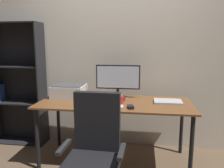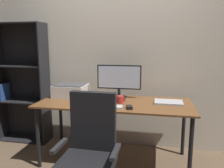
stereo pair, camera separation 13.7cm
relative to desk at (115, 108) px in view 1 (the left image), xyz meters
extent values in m
plane|color=brown|center=(0.00, 0.00, -0.67)|extent=(12.00, 12.00, 0.00)
cube|color=beige|center=(0.00, 0.55, 0.63)|extent=(6.40, 0.10, 2.60)
cube|color=brown|center=(0.00, 0.00, 0.06)|extent=(1.78, 0.75, 0.02)
cylinder|color=black|center=(-0.83, -0.32, -0.31)|extent=(0.04, 0.04, 0.72)
cylinder|color=black|center=(0.83, -0.32, -0.31)|extent=(0.04, 0.04, 0.72)
cylinder|color=black|center=(-0.83, 0.32, -0.31)|extent=(0.04, 0.04, 0.72)
cylinder|color=black|center=(0.83, 0.32, -0.31)|extent=(0.04, 0.04, 0.72)
cylinder|color=black|center=(0.01, 0.24, 0.08)|extent=(0.20, 0.20, 0.01)
cylinder|color=black|center=(0.01, 0.24, 0.14)|extent=(0.04, 0.04, 0.10)
cube|color=black|center=(0.01, 0.24, 0.34)|extent=(0.56, 0.03, 0.30)
cube|color=silver|center=(0.01, 0.22, 0.34)|extent=(0.53, 0.01, 0.27)
cube|color=#B7BABC|center=(-0.02, -0.23, 0.08)|extent=(0.29, 0.12, 0.02)
cube|color=black|center=(0.20, -0.24, 0.09)|extent=(0.08, 0.11, 0.03)
cylinder|color=#B72D28|center=(0.07, -0.03, 0.12)|extent=(0.08, 0.08, 0.09)
cube|color=#B72D28|center=(0.12, -0.03, 0.12)|extent=(0.02, 0.01, 0.05)
cube|color=#B7BABC|center=(0.62, 0.07, 0.08)|extent=(0.32, 0.23, 0.02)
cube|color=silver|center=(-0.61, 0.18, 0.15)|extent=(0.40, 0.34, 0.15)
cube|color=#424244|center=(-0.61, 0.18, 0.23)|extent=(0.37, 0.31, 0.01)
cube|color=black|center=(-0.06, -0.92, -0.22)|extent=(0.45, 0.45, 0.08)
cube|color=black|center=(-0.06, -0.71, 0.08)|extent=(0.40, 0.08, 0.52)
cube|color=#232326|center=(-0.30, -0.89, -0.09)|extent=(0.05, 0.26, 0.03)
cube|color=#232326|center=(0.18, -0.91, -0.09)|extent=(0.05, 0.26, 0.03)
cube|color=black|center=(-1.06, 0.34, 0.18)|extent=(0.02, 0.28, 1.70)
cube|color=black|center=(-1.42, 0.47, 0.18)|extent=(0.75, 0.01, 1.70)
cube|color=black|center=(-1.42, 0.34, -0.66)|extent=(0.71, 0.26, 0.02)
cube|color=black|center=(-1.42, 0.34, -0.07)|extent=(0.71, 0.26, 0.02)
cube|color=black|center=(-1.42, 0.34, 0.44)|extent=(0.71, 0.26, 0.02)
cube|color=black|center=(-1.42, 0.34, 1.02)|extent=(0.71, 0.26, 0.02)
camera|label=1|loc=(0.33, -2.55, 0.75)|focal=36.17mm
camera|label=2|loc=(0.47, -2.53, 0.75)|focal=36.17mm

